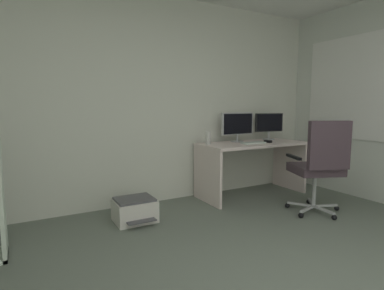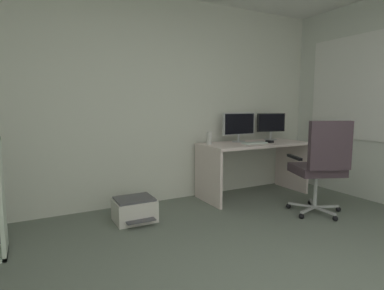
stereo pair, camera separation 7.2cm
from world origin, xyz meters
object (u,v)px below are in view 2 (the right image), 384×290
object	(u,v)px
monitor_secondary	(271,124)
office_chair	(321,163)
keyboard	(255,143)
computer_mouse	(270,142)
desk	(253,157)
monitor_main	(239,125)
desktop_speaker	(209,138)
printer	(135,210)

from	to	relation	value
monitor_secondary	office_chair	distance (m)	1.28
keyboard	computer_mouse	world-z (taller)	computer_mouse
desk	monitor_main	bearing A→B (deg)	126.68
desk	monitor_main	xyz separation A→B (m)	(-0.13, 0.17, 0.44)
monitor_main	computer_mouse	world-z (taller)	monitor_main
monitor_secondary	desktop_speaker	size ratio (longest dim) A/B	2.62
monitor_secondary	printer	distance (m)	2.41
keyboard	desktop_speaker	distance (m)	0.62
monitor_secondary	office_chair	size ratio (longest dim) A/B	0.41
desk	computer_mouse	bearing A→B (deg)	-33.47
monitor_secondary	keyboard	distance (m)	0.64
monitor_secondary	office_chair	xyz separation A→B (m)	(-0.31, -1.18, -0.37)
monitor_main	desktop_speaker	xyz separation A→B (m)	(-0.51, -0.05, -0.15)
monitor_main	desktop_speaker	distance (m)	0.54
keyboard	desktop_speaker	size ratio (longest dim) A/B	2.00
monitor_main	keyboard	xyz separation A→B (m)	(0.06, -0.28, -0.23)
desk	monitor_main	size ratio (longest dim) A/B	2.80
desk	monitor_secondary	xyz separation A→B (m)	(0.46, 0.17, 0.43)
monitor_main	keyboard	size ratio (longest dim) A/B	1.57
monitor_secondary	computer_mouse	xyz separation A→B (m)	(-0.28, -0.29, -0.22)
office_chair	desktop_speaker	bearing A→B (deg)	124.75
desk	desktop_speaker	xyz separation A→B (m)	(-0.64, 0.12, 0.28)
desk	keyboard	size ratio (longest dim) A/B	4.40
desktop_speaker	computer_mouse	bearing A→B (deg)	-16.47
desk	office_chair	bearing A→B (deg)	-81.71
keyboard	printer	size ratio (longest dim) A/B	0.77
monitor_main	monitor_secondary	size ratio (longest dim) A/B	1.20
office_chair	monitor_secondary	bearing A→B (deg)	75.18
desk	office_chair	distance (m)	1.03
desk	monitor_main	distance (m)	0.48
computer_mouse	monitor_main	bearing A→B (deg)	127.28
keyboard	office_chair	distance (m)	0.94
desktop_speaker	printer	world-z (taller)	desktop_speaker
monitor_secondary	desktop_speaker	xyz separation A→B (m)	(-1.10, -0.05, -0.15)
computer_mouse	printer	bearing A→B (deg)	172.51
keyboard	monitor_secondary	bearing A→B (deg)	27.55
monitor_main	desk	bearing A→B (deg)	-53.32
office_chair	printer	bearing A→B (deg)	156.64
desk	monitor_secondary	world-z (taller)	monitor_secondary
monitor_main	printer	world-z (taller)	monitor_main
monitor_main	desktop_speaker	size ratio (longest dim) A/B	3.14
monitor_main	computer_mouse	xyz separation A→B (m)	(0.31, -0.29, -0.22)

